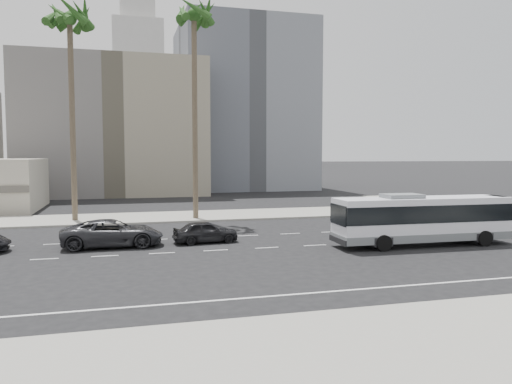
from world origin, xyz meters
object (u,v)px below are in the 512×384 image
object	(u,v)px
car_a	(206,232)
city_bus	(422,218)
palm_near	(194,19)
car_b	(113,233)
palm_mid	(70,23)

from	to	relation	value
car_a	city_bus	bearing A→B (deg)	-113.78
palm_near	car_b	bearing A→B (deg)	-120.78
palm_near	palm_mid	xyz separation A→B (m)	(-9.61, 1.18, -0.64)
car_a	car_b	bearing A→B (deg)	84.13
city_bus	palm_near	xyz separation A→B (m)	(-11.41, 15.19, 14.73)
palm_mid	palm_near	bearing A→B (deg)	-6.99
car_a	palm_near	world-z (taller)	palm_near
palm_near	palm_mid	world-z (taller)	palm_near
car_b	palm_mid	bearing A→B (deg)	14.86
car_a	palm_mid	xyz separation A→B (m)	(-8.65, 12.13, 15.04)
car_b	palm_near	size ratio (longest dim) A/B	0.32
car_a	palm_mid	distance (m)	21.17
car_b	palm_mid	size ratio (longest dim) A/B	0.33
city_bus	palm_mid	size ratio (longest dim) A/B	0.62
car_a	car_b	distance (m)	5.50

